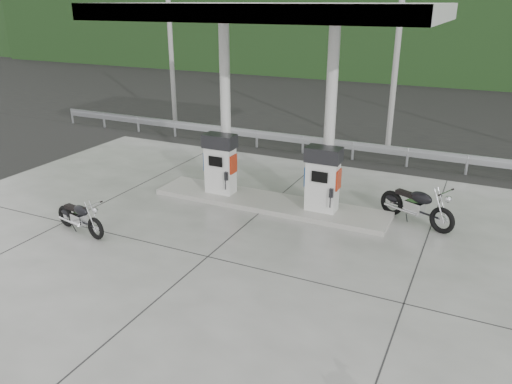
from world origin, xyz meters
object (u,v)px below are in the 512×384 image
at_px(gas_pump_left, 220,164).
at_px(motorcycle_right, 416,206).
at_px(gas_pump_right, 323,179).
at_px(motorcycle_left, 80,217).

relative_size(gas_pump_left, motorcycle_right, 0.86).
xyz_separation_m(gas_pump_right, motorcycle_right, (2.46, 0.54, -0.55)).
relative_size(gas_pump_left, motorcycle_left, 1.04).
height_order(gas_pump_left, motorcycle_right, gas_pump_left).
relative_size(gas_pump_right, motorcycle_left, 1.04).
bearing_deg(gas_pump_right, motorcycle_left, -144.34).
distance_m(gas_pump_left, gas_pump_right, 3.20).
bearing_deg(motorcycle_right, gas_pump_right, -142.72).
bearing_deg(motorcycle_left, motorcycle_right, 40.72).
height_order(gas_pump_left, motorcycle_left, gas_pump_left).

